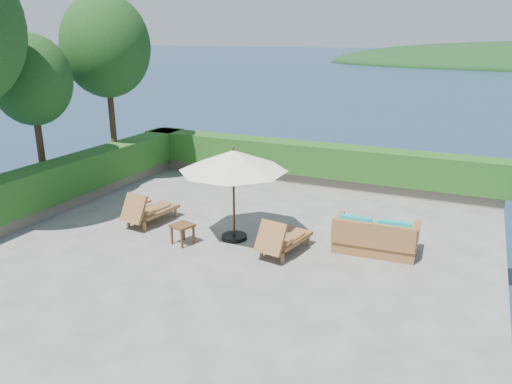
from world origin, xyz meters
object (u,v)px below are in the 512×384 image
at_px(patio_umbrella, 233,161).
at_px(lounge_left, 148,210).
at_px(lounge_right, 282,238).
at_px(side_table, 182,228).
at_px(wicker_loveseat, 375,238).

bearing_deg(patio_umbrella, lounge_left, -179.24).
bearing_deg(lounge_right, side_table, -159.51).
height_order(lounge_left, lounge_right, lounge_left).
bearing_deg(side_table, lounge_right, 10.76).
bearing_deg(side_table, patio_umbrella, 38.76).
distance_m(patio_umbrella, side_table, 1.98).
xyz_separation_m(side_table, wicker_loveseat, (4.25, 1.41, -0.06)).
relative_size(lounge_left, lounge_right, 1.01).
distance_m(lounge_left, lounge_right, 3.90).
bearing_deg(wicker_loveseat, patio_umbrella, -172.42).
bearing_deg(side_table, lounge_left, 153.86).
height_order(side_table, wicker_loveseat, wicker_loveseat).
distance_m(patio_umbrella, wicker_loveseat, 3.69).
height_order(lounge_left, side_table, lounge_left).
xyz_separation_m(lounge_left, side_table, (1.53, -0.75, 0.02)).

